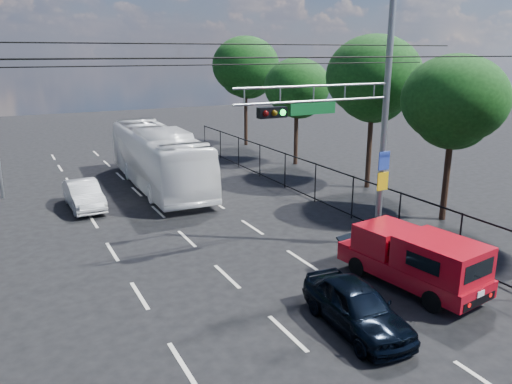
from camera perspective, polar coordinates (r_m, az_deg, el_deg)
lane_markings at (r=22.42m, az=-9.65°, el=-3.64°), size 6.12×38.00×0.01m
signal_mast at (r=18.44m, az=11.74°, el=8.84°), size 6.43×0.39×9.50m
utility_wires at (r=16.32m, az=-5.00°, el=15.26°), size 22.00×5.04×0.74m
fence_right at (r=23.89m, az=9.24°, el=0.18°), size 0.06×34.03×2.00m
tree_right_b at (r=23.32m, az=21.66°, el=8.99°), size 4.50×4.50×7.31m
tree_right_c at (r=27.95m, az=13.25°, el=12.00°), size 5.10×5.10×8.29m
tree_right_d at (r=33.43m, az=4.71°, el=11.39°), size 4.32×4.32×7.02m
tree_right_e at (r=40.45m, az=-1.19°, el=13.71°), size 5.28×5.28×8.58m
red_pickup at (r=16.84m, az=17.58°, el=-7.20°), size 2.45×5.22×1.88m
navy_hatchback at (r=14.22m, az=11.41°, el=-12.67°), size 1.85×3.99×1.32m
white_bus at (r=28.48m, az=-11.10°, el=3.90°), size 3.11×12.00×3.32m
white_van at (r=25.59m, az=-19.10°, el=-0.32°), size 1.52×4.06×1.32m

